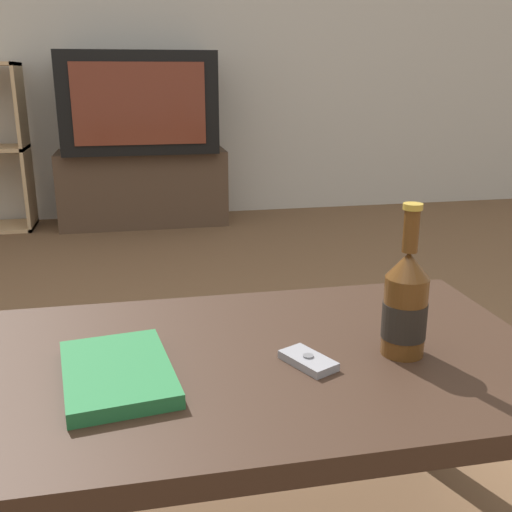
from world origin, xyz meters
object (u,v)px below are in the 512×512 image
cell_phone (308,360)px  tv_stand (144,187)px  television (139,102)px  beer_bottle (405,305)px  table_book (117,373)px

cell_phone → tv_stand: bearing=68.6°
tv_stand → television: bearing=-90.0°
beer_bottle → table_book: size_ratio=1.00×
television → beer_bottle: (0.39, -2.81, -0.22)m
table_book → cell_phone: bearing=-9.6°
beer_bottle → table_book: 0.49m
tv_stand → cell_phone: 2.84m
tv_stand → cell_phone: bearing=-85.5°
tv_stand → table_book: 2.82m
tv_stand → cell_phone: (0.22, -2.82, 0.21)m
beer_bottle → table_book: bearing=179.7°
cell_phone → beer_bottle: bearing=-23.1°
cell_phone → table_book: (-0.31, 0.01, 0.00)m
tv_stand → beer_bottle: 2.86m
television → tv_stand: bearing=90.0°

